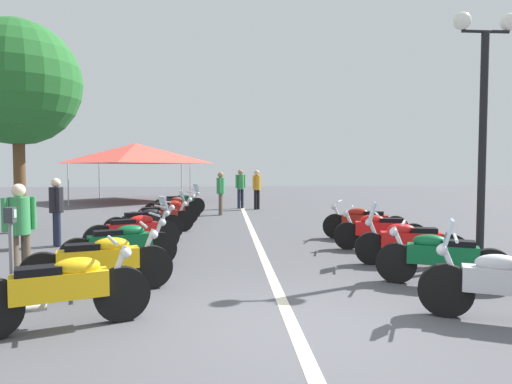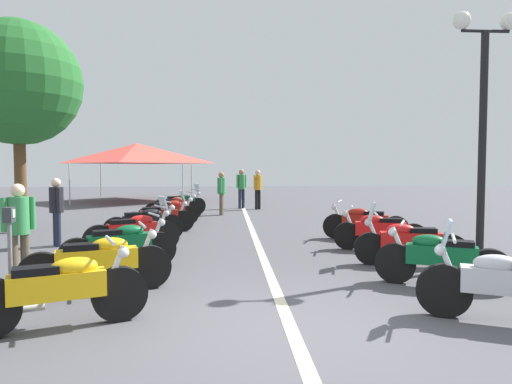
% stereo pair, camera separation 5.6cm
% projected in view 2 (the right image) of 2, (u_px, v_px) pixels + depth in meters
% --- Properties ---
extents(ground_plane, '(80.00, 80.00, 0.00)m').
position_uv_depth(ground_plane, '(292.00, 331.00, 5.17)').
color(ground_plane, '#4C4C51').
extents(lane_centre_stripe, '(28.24, 0.16, 0.01)m').
position_uv_depth(lane_centre_stripe, '(254.00, 236.00, 12.35)').
color(lane_centre_stripe, beige).
rests_on(lane_centre_stripe, ground_plane).
extents(motorcycle_left_row_0, '(0.97, 1.93, 1.01)m').
position_uv_depth(motorcycle_left_row_0, '(60.00, 289.00, 5.19)').
color(motorcycle_left_row_0, black).
rests_on(motorcycle_left_row_0, ground_plane).
extents(motorcycle_left_row_1, '(0.91, 2.11, 1.01)m').
position_uv_depth(motorcycle_left_row_1, '(99.00, 262.00, 6.69)').
color(motorcycle_left_row_1, black).
rests_on(motorcycle_left_row_1, ground_plane).
extents(motorcycle_left_row_2, '(1.09, 1.96, 1.00)m').
position_uv_depth(motorcycle_left_row_2, '(121.00, 245.00, 8.25)').
color(motorcycle_left_row_2, black).
rests_on(motorcycle_left_row_2, ground_plane).
extents(motorcycle_left_row_3, '(1.13, 1.90, 1.23)m').
position_uv_depth(motorcycle_left_row_3, '(134.00, 232.00, 9.76)').
color(motorcycle_left_row_3, black).
rests_on(motorcycle_left_row_3, ground_plane).
extents(motorcycle_left_row_4, '(1.04, 1.88, 1.01)m').
position_uv_depth(motorcycle_left_row_4, '(145.00, 224.00, 11.31)').
color(motorcycle_left_row_4, black).
rests_on(motorcycle_left_row_4, ground_plane).
extents(motorcycle_left_row_5, '(0.80, 1.96, 1.20)m').
position_uv_depth(motorcycle_left_row_5, '(160.00, 216.00, 13.00)').
color(motorcycle_left_row_5, black).
rests_on(motorcycle_left_row_5, ground_plane).
extents(motorcycle_left_row_6, '(0.96, 1.90, 0.99)m').
position_uv_depth(motorcycle_left_row_6, '(169.00, 211.00, 14.62)').
color(motorcycle_left_row_6, black).
rests_on(motorcycle_left_row_6, ground_plane).
extents(motorcycle_left_row_7, '(0.95, 1.96, 1.01)m').
position_uv_depth(motorcycle_left_row_7, '(174.00, 207.00, 16.01)').
color(motorcycle_left_row_7, black).
rests_on(motorcycle_left_row_7, ground_plane).
extents(motorcycle_left_row_8, '(1.19, 1.98, 1.22)m').
position_uv_depth(motorcycle_left_row_8, '(181.00, 203.00, 17.74)').
color(motorcycle_left_row_8, black).
rests_on(motorcycle_left_row_8, ground_plane).
extents(motorcycle_right_row_0, '(1.09, 2.03, 1.22)m').
position_uv_depth(motorcycle_right_row_0, '(510.00, 285.00, 5.37)').
color(motorcycle_right_row_0, black).
rests_on(motorcycle_right_row_0, ground_plane).
extents(motorcycle_right_row_1, '(1.03, 1.88, 1.00)m').
position_uv_depth(motorcycle_right_row_1, '(440.00, 258.00, 7.05)').
color(motorcycle_right_row_1, black).
rests_on(motorcycle_right_row_1, ground_plane).
extents(motorcycle_right_row_2, '(0.83, 2.05, 1.20)m').
position_uv_depth(motorcycle_right_row_2, '(409.00, 242.00, 8.55)').
color(motorcycle_right_row_2, black).
rests_on(motorcycle_right_row_2, ground_plane).
extents(motorcycle_right_row_3, '(0.85, 2.04, 0.99)m').
position_uv_depth(motorcycle_right_row_3, '(379.00, 230.00, 10.16)').
color(motorcycle_right_row_3, black).
rests_on(motorcycle_right_row_3, ground_plane).
extents(motorcycle_right_row_4, '(1.04, 2.05, 1.00)m').
position_uv_depth(motorcycle_right_row_4, '(364.00, 222.00, 11.62)').
color(motorcycle_right_row_4, black).
rests_on(motorcycle_right_row_4, ground_plane).
extents(street_lamp_twin_globe, '(0.32, 1.22, 4.71)m').
position_uv_depth(street_lamp_twin_globe, '(484.00, 93.00, 8.39)').
color(street_lamp_twin_globe, black).
rests_on(street_lamp_twin_globe, ground_plane).
extents(parking_meter, '(0.19, 0.14, 1.29)m').
position_uv_depth(parking_meter, '(10.00, 234.00, 6.52)').
color(parking_meter, slate).
rests_on(parking_meter, ground_plane).
extents(bystander_0, '(0.46, 0.32, 1.62)m').
position_uv_depth(bystander_0, '(57.00, 206.00, 10.69)').
color(bystander_0, '#1E2338').
rests_on(bystander_0, ground_plane).
extents(bystander_1, '(0.53, 0.32, 1.69)m').
position_uv_depth(bystander_1, '(221.00, 190.00, 17.74)').
color(bystander_1, brown).
rests_on(bystander_1, ground_plane).
extents(bystander_2, '(0.40, 0.40, 1.60)m').
position_uv_depth(bystander_2, '(19.00, 225.00, 7.24)').
color(bystander_2, brown).
rests_on(bystander_2, ground_plane).
extents(bystander_3, '(0.41, 0.39, 1.76)m').
position_uv_depth(bystander_3, '(258.00, 186.00, 20.16)').
color(bystander_3, black).
rests_on(bystander_3, ground_plane).
extents(bystander_4, '(0.33, 0.46, 1.78)m').
position_uv_depth(bystander_4, '(241.00, 185.00, 20.62)').
color(bystander_4, '#1E2338').
rests_on(bystander_4, ground_plane).
extents(roadside_tree_0, '(3.51, 3.51, 6.01)m').
position_uv_depth(roadside_tree_0, '(18.00, 83.00, 12.83)').
color(roadside_tree_0, brown).
rests_on(roadside_tree_0, ground_plane).
extents(event_tent, '(6.12, 6.12, 3.20)m').
position_uv_depth(event_tent, '(137.00, 153.00, 25.04)').
color(event_tent, '#E54C3F').
rests_on(event_tent, ground_plane).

